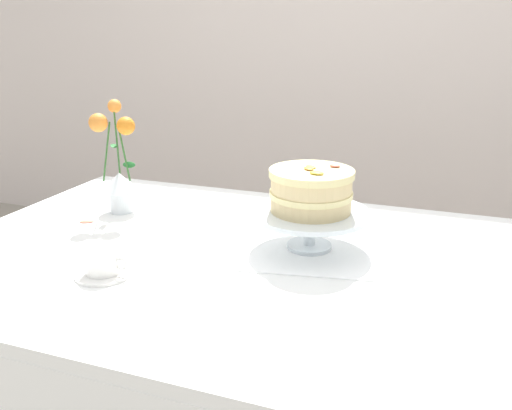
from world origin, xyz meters
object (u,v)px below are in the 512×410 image
object	(u,v)px
dining_table	(219,289)
teacup	(103,265)
cake_stand	(310,217)
flower_vase	(118,171)
layer_cake	(311,190)

from	to	relation	value
dining_table	teacup	distance (m)	0.29
cake_stand	flower_vase	world-z (taller)	flower_vase
dining_table	flower_vase	xyz separation A→B (m)	(-0.40, 0.20, 0.22)
layer_cake	cake_stand	bearing A→B (deg)	171.34
teacup	dining_table	bearing A→B (deg)	43.93
dining_table	teacup	world-z (taller)	teacup
cake_stand	teacup	world-z (taller)	cake_stand
flower_vase	cake_stand	bearing A→B (deg)	-7.84
layer_cake	flower_vase	world-z (taller)	flower_vase
flower_vase	teacup	bearing A→B (deg)	-61.41
dining_table	layer_cake	world-z (taller)	layer_cake
cake_stand	teacup	distance (m)	0.50
dining_table	cake_stand	bearing A→B (deg)	30.03
cake_stand	layer_cake	bearing A→B (deg)	-8.66
cake_stand	dining_table	bearing A→B (deg)	-149.97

